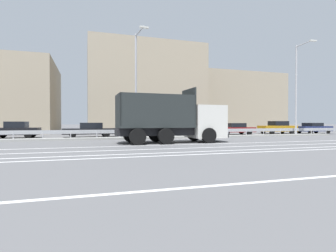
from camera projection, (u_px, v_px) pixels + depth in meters
name	position (u px, v px, depth m)	size (l,w,h in m)	color
ground_plane	(182.00, 140.00, 20.63)	(320.00, 320.00, 0.00)	#565659
lane_strip_0	(180.00, 145.00, 16.53)	(63.72, 0.16, 0.01)	silver
lane_strip_1	(193.00, 148.00, 14.45)	(63.72, 0.16, 0.01)	silver
lane_strip_2	(207.00, 151.00, 12.78)	(63.72, 0.16, 0.01)	silver
lane_strip_3	(217.00, 154.00, 11.82)	(63.72, 0.16, 0.01)	silver
lane_strip_4	(316.00, 177.00, 6.71)	(63.72, 0.16, 0.01)	silver
median_island	(171.00, 137.00, 23.14)	(35.05, 1.10, 0.18)	gray
median_guardrail	(168.00, 131.00, 24.18)	(63.72, 0.09, 0.78)	#9EA0A5
dump_truck	(185.00, 123.00, 18.56)	(7.72, 2.85, 3.78)	silver
median_road_sign	(120.00, 125.00, 21.78)	(0.73, 0.16, 2.23)	white
street_lamp_1	(137.00, 80.00, 21.80)	(0.71, 2.56, 8.83)	#ADADB2
street_lamp_2	(297.00, 85.00, 27.18)	(0.72, 2.53, 9.47)	#ADADB2
parked_car_2	(16.00, 130.00, 23.39)	(4.05, 1.94, 1.49)	black
parked_car_3	(90.00, 130.00, 24.92)	(4.91, 2.12, 1.38)	black
parked_car_4	(142.00, 129.00, 27.08)	(4.18, 1.94, 1.46)	silver
parked_car_5	(191.00, 129.00, 28.49)	(3.96, 2.11, 1.39)	gray
parked_car_6	(235.00, 129.00, 29.94)	(4.57, 2.16, 1.33)	maroon
parked_car_7	(277.00, 128.00, 32.04)	(4.51, 2.15, 1.56)	#B27A14
parked_car_8	(313.00, 128.00, 33.04)	(4.47, 1.97, 1.35)	navy
background_building_0	(13.00, 98.00, 36.08)	(11.04, 14.61, 9.55)	tan
background_building_1	(144.00, 90.00, 37.52)	(15.60, 9.45, 12.12)	tan
background_building_2	(234.00, 102.00, 48.36)	(16.68, 8.62, 10.16)	tan
church_tower	(167.00, 100.00, 47.69)	(3.60, 3.60, 12.10)	silver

